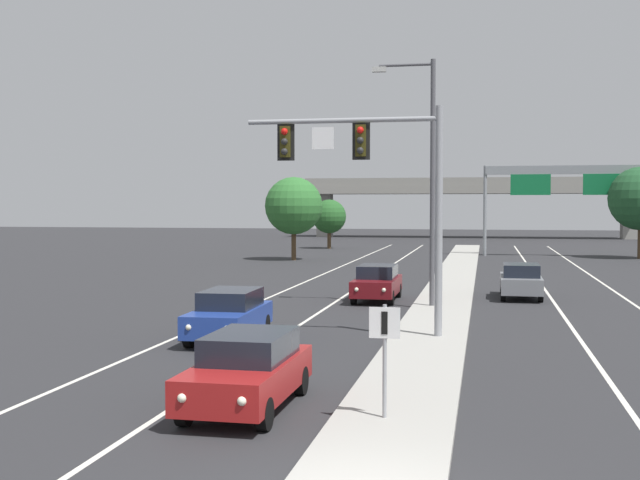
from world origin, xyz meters
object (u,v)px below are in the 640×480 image
(car_oncoming_darkred, at_px, (377,282))
(car_receding_grey, at_px, (521,280))
(car_oncoming_blue, at_px, (229,314))
(tree_far_left_a, at_px, (294,206))
(median_sign_post, at_px, (385,344))
(overhead_signal_mast, at_px, (377,173))
(highway_sign_gantry, at_px, (567,181))
(car_oncoming_red, at_px, (248,370))
(street_lamp_median, at_px, (427,167))
(tree_far_left_c, at_px, (329,217))

(car_oncoming_darkred, bearing_deg, car_receding_grey, 20.07)
(car_oncoming_blue, xyz_separation_m, tree_far_left_a, (-6.50, 36.33, 3.35))
(median_sign_post, xyz_separation_m, tree_far_left_a, (-12.51, 45.26, 2.58))
(overhead_signal_mast, xyz_separation_m, highway_sign_gantry, (9.86, 43.46, 0.88))
(median_sign_post, relative_size, car_oncoming_blue, 0.49)
(car_oncoming_blue, relative_size, car_oncoming_darkred, 1.01)
(car_oncoming_darkred, xyz_separation_m, highway_sign_gantry, (11.16, 33.28, 5.34))
(tree_far_left_a, bearing_deg, car_receding_grey, -54.76)
(overhead_signal_mast, xyz_separation_m, car_oncoming_red, (-1.46, -9.40, -4.47))
(street_lamp_median, xyz_separation_m, tree_far_left_a, (-12.06, 27.40, -1.62))
(median_sign_post, bearing_deg, car_oncoming_red, 166.41)
(car_oncoming_darkred, bearing_deg, street_lamp_median, -45.96)
(highway_sign_gantry, height_order, tree_far_left_c, highway_sign_gantry)
(median_sign_post, distance_m, car_oncoming_red, 3.14)
(car_receding_grey, xyz_separation_m, tree_far_left_c, (-16.44, 39.40, 2.28))
(tree_far_left_a, bearing_deg, street_lamp_median, -66.25)
(car_oncoming_red, bearing_deg, street_lamp_median, 81.67)
(car_oncoming_blue, bearing_deg, car_oncoming_red, -69.68)
(car_receding_grey, bearing_deg, highway_sign_gantry, 81.09)
(car_receding_grey, height_order, highway_sign_gantry, highway_sign_gantry)
(median_sign_post, xyz_separation_m, street_lamp_median, (-0.45, 17.87, 4.21))
(car_oncoming_red, bearing_deg, overhead_signal_mast, 81.15)
(overhead_signal_mast, distance_m, car_oncoming_red, 10.51)
(tree_far_left_c, bearing_deg, highway_sign_gantry, -21.57)
(car_oncoming_blue, relative_size, car_receding_grey, 1.01)
(car_oncoming_darkred, bearing_deg, tree_far_left_c, 103.66)
(car_oncoming_red, bearing_deg, car_oncoming_darkred, 89.52)
(car_oncoming_blue, distance_m, highway_sign_gantry, 47.21)
(median_sign_post, height_order, tree_far_left_a, tree_far_left_a)
(car_oncoming_blue, height_order, car_receding_grey, same)
(car_oncoming_blue, distance_m, tree_far_left_c, 53.56)
(car_oncoming_blue, height_order, highway_sign_gantry, highway_sign_gantry)
(median_sign_post, relative_size, tree_far_left_c, 0.46)
(tree_far_left_a, bearing_deg, highway_sign_gantry, 21.71)
(car_oncoming_darkred, distance_m, highway_sign_gantry, 35.51)
(overhead_signal_mast, height_order, street_lamp_median, street_lamp_median)
(median_sign_post, xyz_separation_m, car_oncoming_red, (-2.96, 0.72, -0.77))
(car_receding_grey, height_order, tree_far_left_c, tree_far_left_c)
(highway_sign_gantry, bearing_deg, overhead_signal_mast, -102.79)
(car_oncoming_blue, xyz_separation_m, tree_far_left_c, (-6.93, 53.06, 2.28))
(street_lamp_median, xyz_separation_m, tree_far_left_c, (-12.48, 44.12, -2.69))
(overhead_signal_mast, xyz_separation_m, car_oncoming_darkred, (-1.30, 10.18, -4.47))
(overhead_signal_mast, distance_m, tree_far_left_c, 53.16)
(highway_sign_gantry, distance_m, tree_far_left_a, 22.56)
(car_oncoming_red, xyz_separation_m, car_oncoming_blue, (-3.04, 8.21, 0.00))
(median_sign_post, height_order, car_oncoming_blue, median_sign_post)
(street_lamp_median, relative_size, car_receding_grey, 2.23)
(overhead_signal_mast, height_order, car_receding_grey, overhead_signal_mast)
(car_receding_grey, distance_m, tree_far_left_c, 42.75)
(overhead_signal_mast, bearing_deg, tree_far_left_c, 102.43)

